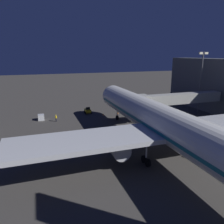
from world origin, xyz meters
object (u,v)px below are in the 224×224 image
(jet_bridge, at_px, (173,99))
(baggage_tug_lead, at_px, (88,111))
(airliner_at_gate, at_px, (168,126))
(ground_crew_near_nose_gear, at_px, (56,118))
(traffic_cone_nose_port, at_px, (118,113))
(traffic_cone_nose_starboard, at_px, (103,114))
(baggage_container_near_belt, at_px, (41,117))
(apron_floodlight_mast, at_px, (201,78))

(jet_bridge, xyz_separation_m, baggage_tug_lead, (18.86, -14.53, -5.01))
(airliner_at_gate, height_order, ground_crew_near_nose_gear, airliner_at_gate)
(traffic_cone_nose_port, bearing_deg, traffic_cone_nose_starboard, 0.00)
(airliner_at_gate, height_order, baggage_tug_lead, airliner_at_gate)
(baggage_container_near_belt, relative_size, traffic_cone_nose_port, 3.10)
(baggage_container_near_belt, xyz_separation_m, traffic_cone_nose_port, (-21.16, 0.72, -0.48))
(baggage_tug_lead, bearing_deg, traffic_cone_nose_port, 157.30)
(baggage_tug_lead, bearing_deg, baggage_container_near_belt, 11.50)
(jet_bridge, distance_m, traffic_cone_nose_starboard, 19.63)
(ground_crew_near_nose_gear, distance_m, traffic_cone_nose_port, 17.68)
(baggage_container_near_belt, height_order, traffic_cone_nose_starboard, baggage_container_near_belt)
(ground_crew_near_nose_gear, xyz_separation_m, traffic_cone_nose_port, (-17.56, -1.85, -0.72))
(airliner_at_gate, relative_size, traffic_cone_nose_port, 109.79)
(jet_bridge, xyz_separation_m, ground_crew_near_nose_gear, (28.34, -9.30, -4.79))
(jet_bridge, xyz_separation_m, traffic_cone_nose_port, (10.78, -11.15, -5.51))
(traffic_cone_nose_starboard, bearing_deg, ground_crew_near_nose_gear, 8.02)
(jet_bridge, height_order, ground_crew_near_nose_gear, jet_bridge)
(ground_crew_near_nose_gear, bearing_deg, apron_floodlight_mast, 174.46)
(baggage_tug_lead, height_order, ground_crew_near_nose_gear, baggage_tug_lead)
(baggage_tug_lead, bearing_deg, jet_bridge, 142.38)
(baggage_tug_lead, relative_size, baggage_container_near_belt, 1.50)
(baggage_container_near_belt, height_order, ground_crew_near_nose_gear, ground_crew_near_nose_gear)
(apron_floodlight_mast, height_order, traffic_cone_nose_port, apron_floodlight_mast)
(airliner_at_gate, xyz_separation_m, traffic_cone_nose_port, (-2.20, -29.01, -5.41))
(baggage_tug_lead, relative_size, traffic_cone_nose_starboard, 4.65)
(airliner_at_gate, xyz_separation_m, jet_bridge, (-12.98, -17.86, 0.10))
(airliner_at_gate, xyz_separation_m, baggage_tug_lead, (5.88, -32.39, -4.90))
(airliner_at_gate, distance_m, traffic_cone_nose_port, 29.59)
(apron_floodlight_mast, distance_m, ground_crew_near_nose_gear, 42.05)
(jet_bridge, relative_size, baggage_tug_lead, 9.57)
(jet_bridge, distance_m, baggage_tug_lead, 24.33)
(jet_bridge, height_order, traffic_cone_nose_starboard, jet_bridge)
(airliner_at_gate, distance_m, baggage_tug_lead, 33.28)
(baggage_container_near_belt, distance_m, ground_crew_near_nose_gear, 4.43)
(baggage_tug_lead, xyz_separation_m, baggage_container_near_belt, (13.08, 2.66, -0.03))
(airliner_at_gate, distance_m, apron_floodlight_mast, 34.75)
(baggage_container_near_belt, bearing_deg, baggage_tug_lead, -168.50)
(traffic_cone_nose_starboard, bearing_deg, apron_floodlight_mast, 168.13)
(airliner_at_gate, xyz_separation_m, apron_floodlight_mast, (-25.50, -23.19, 4.41))
(apron_floodlight_mast, bearing_deg, ground_crew_near_nose_gear, -5.54)
(ground_crew_near_nose_gear, height_order, traffic_cone_nose_starboard, ground_crew_near_nose_gear)
(baggage_container_near_belt, bearing_deg, apron_floodlight_mast, 171.64)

